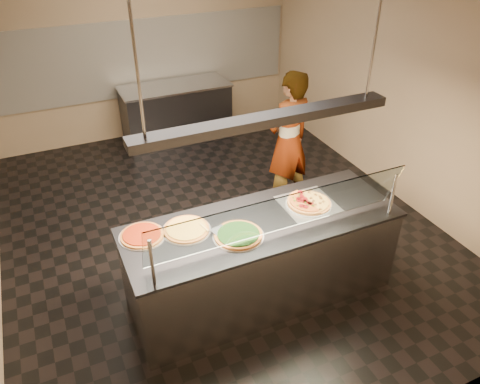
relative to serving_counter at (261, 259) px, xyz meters
name	(u,v)px	position (x,y,z in m)	size (l,w,h in m)	color
ground	(216,224)	(0.04, 1.32, -0.48)	(5.00, 6.00, 0.02)	black
wall_back	(142,45)	(0.04, 4.33, 1.03)	(5.00, 0.02, 3.00)	tan
wall_front	(399,294)	(0.04, -1.69, 1.03)	(5.00, 0.02, 3.00)	tan
wall_right	(395,81)	(2.55, 1.32, 1.03)	(0.02, 6.00, 3.00)	tan
tile_band	(144,58)	(0.04, 4.30, 0.83)	(4.90, 0.02, 1.20)	silver
serving_counter	(261,259)	(0.00, 0.00, 0.00)	(2.63, 0.94, 0.93)	#B7B7BC
sneeze_guard	(282,214)	(0.00, -0.34, 0.76)	(2.39, 0.18, 0.54)	#B7B7BC
perforated_tray	(308,204)	(0.54, 0.06, 0.47)	(0.52, 0.52, 0.01)	silver
half_pizza_pepperoni	(300,204)	(0.44, 0.06, 0.50)	(0.24, 0.43, 0.05)	#9D5A26
half_pizza_sausage	(318,200)	(0.64, 0.06, 0.49)	(0.22, 0.43, 0.04)	#9D5A26
pizza_spinach	(238,235)	(-0.30, -0.11, 0.48)	(0.46, 0.46, 0.03)	silver
pizza_cheese	(186,229)	(-0.69, 0.16, 0.48)	(0.44, 0.44, 0.03)	silver
pizza_tomato	(142,235)	(-1.08, 0.24, 0.48)	(0.41, 0.41, 0.03)	silver
pizza_spatula	(210,228)	(-0.50, 0.06, 0.49)	(0.21, 0.23, 0.02)	#B7B7BC
prep_table	(176,112)	(0.38, 3.87, 0.00)	(1.75, 0.74, 0.93)	#2D2D32
worker	(288,142)	(1.07, 1.39, 0.44)	(0.66, 0.43, 1.81)	#35313A
heat_lamp_housing	(266,120)	(0.00, 0.00, 1.48)	(2.30, 0.18, 0.08)	#2D2D32
lamp_rod_left	(137,70)	(-1.00, 0.00, 2.03)	(0.02, 0.02, 1.01)	#B7B7BC
lamp_rod_right	(375,39)	(1.00, 0.00, 2.03)	(0.02, 0.02, 1.01)	#B7B7BC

